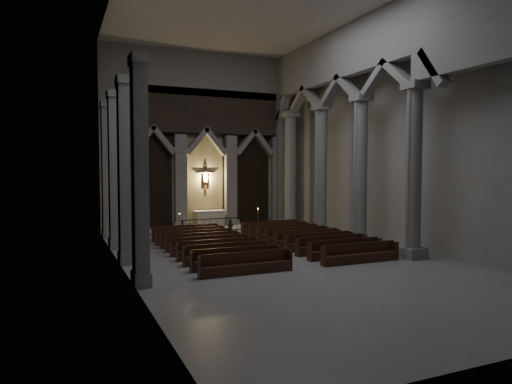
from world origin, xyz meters
TOP-DOWN VIEW (x-y plane):
  - room at (0.00, 0.00)m, footprint 24.00×24.10m
  - sanctuary_wall at (0.00, 11.54)m, footprint 14.00×0.77m
  - right_arcade at (5.50, 1.33)m, footprint 1.00×24.00m
  - left_pilasters at (-6.75, 3.50)m, footprint 0.60×13.00m
  - sanctuary_step at (0.00, 10.60)m, footprint 8.50×2.60m
  - altar at (0.13, 11.20)m, footprint 2.13×0.85m
  - altar_rail at (0.00, 9.17)m, footprint 4.69×0.09m
  - candle_stand_left at (-2.55, 8.86)m, footprint 0.23×0.23m
  - candle_stand_right at (2.74, 8.85)m, footprint 0.25×0.25m
  - pews at (-0.00, 2.22)m, footprint 9.24×9.61m
  - worshipper at (0.03, 6.76)m, footprint 0.39×0.26m

SIDE VIEW (x-z plane):
  - sanctuary_step at x=0.00m, z-range 0.00..0.15m
  - pews at x=0.00m, z-range -0.15..0.71m
  - candle_stand_left at x=-2.55m, z-range -0.31..1.05m
  - candle_stand_right at x=2.74m, z-range -0.33..1.13m
  - worshipper at x=0.03m, z-range 0.00..1.07m
  - altar_rail at x=0.00m, z-range 0.15..1.07m
  - altar at x=0.13m, z-range 0.15..1.23m
  - left_pilasters at x=-6.75m, z-range -0.10..7.92m
  - sanctuary_wall at x=0.00m, z-range 0.62..12.62m
  - room at x=0.00m, z-range 1.60..13.60m
  - right_arcade at x=5.50m, z-range 1.83..13.83m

